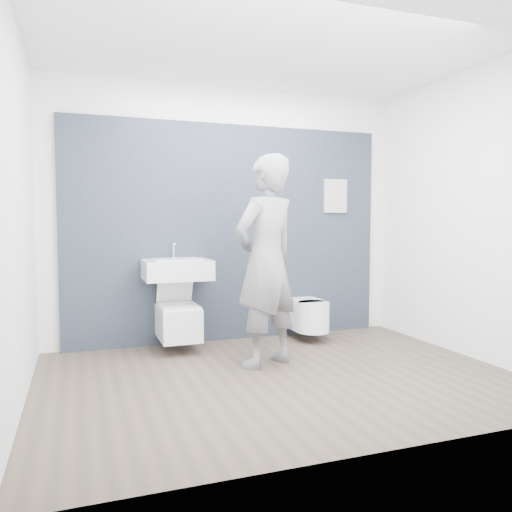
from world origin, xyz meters
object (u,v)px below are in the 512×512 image
object	(u,v)px
washbasin	(177,269)
toilet_rounded	(308,315)
toilet_square	(178,320)
visitor	(266,261)

from	to	relation	value
washbasin	toilet_rounded	distance (m)	1.57
toilet_square	visitor	bearing A→B (deg)	-49.84
toilet_square	visitor	world-z (taller)	visitor
washbasin	toilet_square	distance (m)	0.53
washbasin	toilet_rounded	bearing A→B (deg)	-2.19
washbasin	visitor	bearing A→B (deg)	-50.84
toilet_rounded	visitor	world-z (taller)	visitor
washbasin	visitor	world-z (taller)	visitor
washbasin	toilet_square	world-z (taller)	washbasin
toilet_square	washbasin	bearing A→B (deg)	90.00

